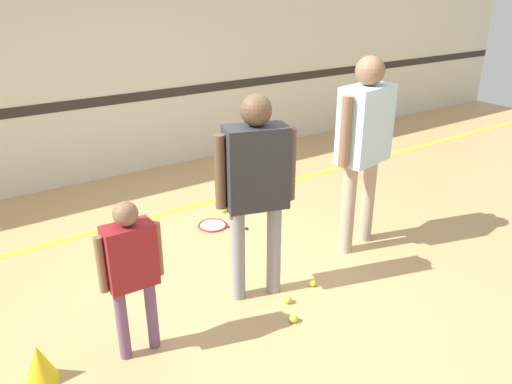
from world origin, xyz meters
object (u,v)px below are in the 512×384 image
Objects in this scene: tennis_ball_near_instructor at (293,318)px; person_student_right at (364,135)px; racket_spare_on_floor at (214,225)px; training_cone at (39,364)px; tennis_ball_stray_right at (288,300)px; tennis_ball_by_spare_racket at (223,210)px; person_instructor at (256,178)px; tennis_ball_stray_left at (313,283)px; person_student_left at (131,264)px.

person_student_right is at bearing 26.02° from tennis_ball_near_instructor.
racket_spare_on_floor is 1.79m from tennis_ball_near_instructor.
tennis_ball_near_instructor is 0.24× the size of training_cone.
training_cone reaches higher than tennis_ball_stray_right.
training_cone reaches higher than tennis_ball_by_spare_racket.
person_instructor is at bearing -111.31° from tennis_ball_by_spare_racket.
racket_spare_on_floor is at bearing 32.57° from training_cone.
tennis_ball_near_instructor is 1.00× the size of tennis_ball_stray_right.
tennis_ball_stray_right is 0.24× the size of training_cone.
tennis_ball_stray_left is (0.13, -1.47, 0.02)m from racket_spare_on_floor.
person_student_left is at bearing -4.58° from person_student_right.
tennis_ball_near_instructor is at bearing -146.35° from tennis_ball_stray_left.
racket_spare_on_floor is 0.36m from tennis_ball_by_spare_racket.
person_student_right is 3.58× the size of racket_spare_on_floor.
racket_spare_on_floor is (1.41, 1.41, -0.71)m from person_student_left.
person_student_right reaches higher than person_student_left.
person_student_left is (-1.08, -0.12, -0.33)m from person_instructor.
tennis_ball_near_instructor is 2.09m from tennis_ball_by_spare_racket.
training_cone is (-3.01, -0.17, -1.00)m from person_student_right.
tennis_ball_stray_right is at bearing -50.34° from racket_spare_on_floor.
person_instructor is at bearing 92.56° from tennis_ball_near_instructor.
tennis_ball_stray_left reaches higher than racket_spare_on_floor.
tennis_ball_stray_left is at bearing -4.04° from training_cone.
racket_spare_on_floor is 1.47m from tennis_ball_stray_left.
tennis_ball_stray_left is (-0.82, -0.32, -1.11)m from person_student_right.
tennis_ball_stray_right is at bearing -167.23° from tennis_ball_stray_left.
tennis_ball_stray_left and tennis_ball_stray_right have the same top height.
person_instructor is at bearing -4.73° from person_student_right.
person_student_right reaches higher than tennis_ball_by_spare_racket.
person_instructor is 1.92m from tennis_ball_by_spare_racket.
training_cone is at bearing 173.42° from person_student_left.
training_cone is at bearing -162.15° from person_instructor.
person_student_right is at bearing 7.92° from person_student_left.
person_instructor reaches higher than tennis_ball_near_instructor.
person_student_left is 2.11m from racket_spare_on_floor.
person_student_right is at bearing 23.03° from person_instructor.
person_instructor is 1.30m from person_student_right.
tennis_ball_near_instructor is at bearing -53.05° from racket_spare_on_floor.
person_student_left is 1.40m from tennis_ball_stray_right.
person_instructor is 6.01× the size of training_cone.
person_student_right is 27.88× the size of tennis_ball_by_spare_racket.
racket_spare_on_floor is 1.55m from tennis_ball_stray_right.
tennis_ball_near_instructor is at bearing -70.58° from person_instructor.
tennis_ball_stray_left is at bearing -37.92° from racket_spare_on_floor.
tennis_ball_stray_right is (-0.20, -1.54, 0.02)m from racket_spare_on_floor.
person_student_right is 1.65m from tennis_ball_stray_right.
person_student_left reaches higher than tennis_ball_stray_left.
racket_spare_on_floor is 2.44m from training_cone.
tennis_ball_by_spare_racket and tennis_ball_stray_left have the same top height.
person_student_right is 1.87m from racket_spare_on_floor.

